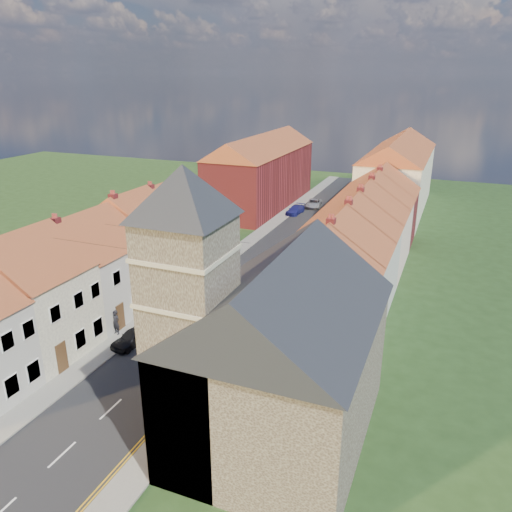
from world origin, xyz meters
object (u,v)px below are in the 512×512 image
at_px(car_far, 295,210).
at_px(car_near, 134,337).
at_px(church, 269,341).
at_px(lamppost, 197,250).
at_px(pedestrian_right_b, 297,282).
at_px(car_distant, 314,203).
at_px(pedestrian_right, 279,296).
at_px(car_mid, 199,290).
at_px(pedestrian_left, 116,322).

bearing_deg(car_far, car_near, -84.38).
distance_m(church, lamppost, 21.38).
bearing_deg(pedestrian_right_b, car_distant, -90.66).
bearing_deg(pedestrian_right, pedestrian_right_b, -86.85).
height_order(church, pedestrian_right, church).
bearing_deg(car_distant, pedestrian_right_b, -84.11).
bearing_deg(car_mid, car_far, 92.45).
bearing_deg(pedestrian_right, car_far, -64.04).
relative_size(car_far, pedestrian_right_b, 2.13).
relative_size(car_far, car_distant, 0.96).
height_order(pedestrian_left, pedestrian_right, pedestrian_right).
relative_size(car_near, car_mid, 0.91).
distance_m(car_distant, pedestrian_right_b, 30.79).
distance_m(car_far, pedestrian_right_b, 26.78).
bearing_deg(church, car_far, 105.93).
xyz_separation_m(car_mid, car_distant, (0.80, 34.01, -0.08)).
bearing_deg(lamppost, pedestrian_right, -11.20).
relative_size(church, car_distant, 3.66).
bearing_deg(pedestrian_right, car_distant, -68.28).
relative_size(car_near, pedestrian_left, 1.91).
bearing_deg(car_distant, church, -84.12).
relative_size(church, car_mid, 3.82).
bearing_deg(pedestrian_right_b, car_near, 44.23).
bearing_deg(church, pedestrian_right_b, 102.94).
distance_m(lamppost, car_near, 11.59).
xyz_separation_m(car_near, pedestrian_right, (7.72, 9.52, 0.46)).
xyz_separation_m(car_far, pedestrian_right, (7.82, -28.99, 0.50)).
height_order(car_mid, car_far, car_mid).
bearing_deg(car_distant, pedestrian_right, -86.22).
distance_m(church, car_mid, 19.54).
height_order(car_far, pedestrian_right_b, pedestrian_right_b).
bearing_deg(car_near, car_distant, 100.94).
xyz_separation_m(church, pedestrian_right_b, (-4.26, 18.54, -4.82)).
height_order(car_near, car_distant, car_near).
xyz_separation_m(pedestrian_left, pedestrian_right, (9.72, 8.86, 0.01)).
xyz_separation_m(church, pedestrian_left, (-14.46, 6.14, -4.80)).
height_order(car_near, pedestrian_right, pedestrian_right).
xyz_separation_m(car_far, car_distant, (1.39, 4.54, -0.00)).
xyz_separation_m(car_near, car_far, (-0.10, 38.52, -0.04)).
distance_m(car_near, car_distant, 43.08).
bearing_deg(church, car_mid, 129.48).
xyz_separation_m(car_mid, pedestrian_right_b, (7.71, 4.00, 0.40)).
height_order(car_mid, pedestrian_right, pedestrian_right).
xyz_separation_m(church, car_distant, (-11.17, 48.54, -5.30)).
height_order(car_far, pedestrian_left, pedestrian_left).
xyz_separation_m(church, car_far, (-12.56, 44.00, -5.30)).
distance_m(church, pedestrian_left, 16.43).
xyz_separation_m(pedestrian_left, pedestrian_right_b, (10.20, 12.40, -0.02)).
xyz_separation_m(car_distant, pedestrian_right_b, (6.91, -30.00, 0.48)).
height_order(car_near, pedestrian_left, pedestrian_left).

